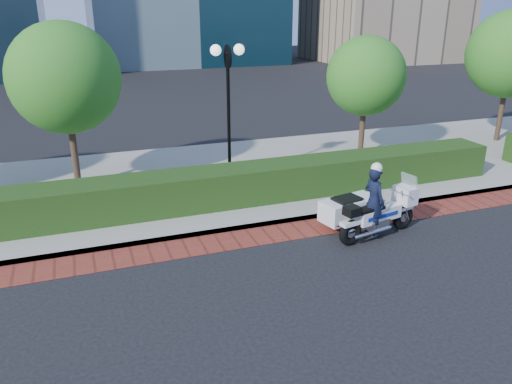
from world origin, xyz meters
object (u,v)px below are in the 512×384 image
object	(u,v)px
tree_c	(366,76)
lamppost	(228,93)
police_motorcycle	(366,208)
tree_d	(511,54)
tree_b	(65,78)

from	to	relation	value
tree_c	lamppost	bearing A→B (deg)	-166.70
lamppost	tree_c	world-z (taller)	tree_c
tree_c	police_motorcycle	world-z (taller)	tree_c
tree_d	lamppost	bearing A→B (deg)	-173.82
tree_c	tree_d	bearing A→B (deg)	0.00
lamppost	tree_b	distance (m)	4.71
lamppost	police_motorcycle	world-z (taller)	lamppost
police_motorcycle	tree_c	bearing A→B (deg)	48.14
tree_b	police_motorcycle	world-z (taller)	tree_b
police_motorcycle	tree_b	bearing A→B (deg)	127.97
tree_b	police_motorcycle	size ratio (longest dim) A/B	2.04
lamppost	tree_c	xyz separation A→B (m)	(5.50, 1.30, 0.09)
lamppost	police_motorcycle	bearing A→B (deg)	-63.56
tree_b	police_motorcycle	bearing A→B (deg)	-40.41
lamppost	tree_d	xyz separation A→B (m)	(12.00, 1.30, 0.65)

